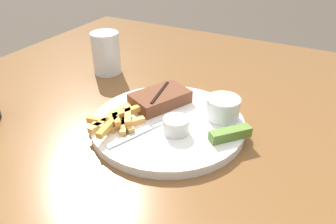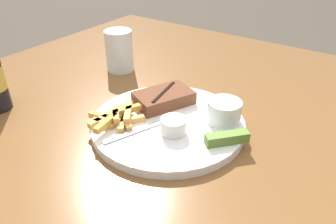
{
  "view_description": "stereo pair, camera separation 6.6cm",
  "coord_description": "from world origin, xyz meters",
  "px_view_note": "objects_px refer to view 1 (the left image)",
  "views": [
    {
      "loc": [
        -0.5,
        -0.27,
        1.13
      ],
      "look_at": [
        0.0,
        0.0,
        0.79
      ],
      "focal_mm": 35.0,
      "sensor_mm": 36.0,
      "label": 1
    },
    {
      "loc": [
        -0.46,
        -0.32,
        1.13
      ],
      "look_at": [
        0.0,
        0.0,
        0.79
      ],
      "focal_mm": 35.0,
      "sensor_mm": 36.0,
      "label": 2
    }
  ],
  "objects_px": {
    "fork_utensil": "(135,135)",
    "drinking_glass": "(106,53)",
    "dinner_plate": "(168,124)",
    "coleslaw_cup": "(223,107)",
    "dipping_sauce_cup": "(176,125)",
    "pickle_spear": "(231,133)",
    "steak_portion": "(160,98)"
  },
  "relations": [
    {
      "from": "fork_utensil",
      "to": "drinking_glass",
      "type": "height_order",
      "value": "drinking_glass"
    },
    {
      "from": "dinner_plate",
      "to": "coleslaw_cup",
      "type": "xyz_separation_m",
      "value": [
        0.06,
        -0.09,
        0.03
      ]
    },
    {
      "from": "dipping_sauce_cup",
      "to": "pickle_spear",
      "type": "height_order",
      "value": "dipping_sauce_cup"
    },
    {
      "from": "dipping_sauce_cup",
      "to": "steak_portion",
      "type": "bearing_deg",
      "value": 44.77
    },
    {
      "from": "pickle_spear",
      "to": "steak_portion",
      "type": "bearing_deg",
      "value": 75.56
    },
    {
      "from": "coleslaw_cup",
      "to": "fork_utensil",
      "type": "xyz_separation_m",
      "value": [
        -0.14,
        0.12,
        -0.02
      ]
    },
    {
      "from": "coleslaw_cup",
      "to": "steak_portion",
      "type": "bearing_deg",
      "value": 94.64
    },
    {
      "from": "pickle_spear",
      "to": "dipping_sauce_cup",
      "type": "bearing_deg",
      "value": 109.51
    },
    {
      "from": "steak_portion",
      "to": "dipping_sauce_cup",
      "type": "xyz_separation_m",
      "value": [
        -0.08,
        -0.08,
        0.0
      ]
    },
    {
      "from": "fork_utensil",
      "to": "dinner_plate",
      "type": "bearing_deg",
      "value": 0.0
    },
    {
      "from": "dinner_plate",
      "to": "dipping_sauce_cup",
      "type": "xyz_separation_m",
      "value": [
        -0.03,
        -0.03,
        0.03
      ]
    },
    {
      "from": "fork_utensil",
      "to": "drinking_glass",
      "type": "distance_m",
      "value": 0.35
    },
    {
      "from": "steak_portion",
      "to": "dinner_plate",
      "type": "bearing_deg",
      "value": -137.35
    },
    {
      "from": "steak_portion",
      "to": "coleslaw_cup",
      "type": "height_order",
      "value": "coleslaw_cup"
    },
    {
      "from": "fork_utensil",
      "to": "dipping_sauce_cup",
      "type": "bearing_deg",
      "value": -31.89
    },
    {
      "from": "dinner_plate",
      "to": "dipping_sauce_cup",
      "type": "distance_m",
      "value": 0.05
    },
    {
      "from": "dinner_plate",
      "to": "drinking_glass",
      "type": "xyz_separation_m",
      "value": [
        0.17,
        0.28,
        0.05
      ]
    },
    {
      "from": "dinner_plate",
      "to": "drinking_glass",
      "type": "bearing_deg",
      "value": 59.34
    },
    {
      "from": "steak_portion",
      "to": "pickle_spear",
      "type": "xyz_separation_m",
      "value": [
        -0.05,
        -0.18,
        -0.0
      ]
    },
    {
      "from": "dinner_plate",
      "to": "pickle_spear",
      "type": "distance_m",
      "value": 0.13
    },
    {
      "from": "steak_portion",
      "to": "coleslaw_cup",
      "type": "bearing_deg",
      "value": -85.36
    },
    {
      "from": "dinner_plate",
      "to": "fork_utensil",
      "type": "relative_size",
      "value": 2.45
    },
    {
      "from": "dipping_sauce_cup",
      "to": "fork_utensil",
      "type": "xyz_separation_m",
      "value": [
        -0.05,
        0.06,
        -0.02
      ]
    },
    {
      "from": "fork_utensil",
      "to": "pickle_spear",
      "type": "bearing_deg",
      "value": -41.57
    },
    {
      "from": "coleslaw_cup",
      "to": "dinner_plate",
      "type": "bearing_deg",
      "value": 123.65
    },
    {
      "from": "coleslaw_cup",
      "to": "drinking_glass",
      "type": "relative_size",
      "value": 0.61
    },
    {
      "from": "steak_portion",
      "to": "drinking_glass",
      "type": "relative_size",
      "value": 1.28
    },
    {
      "from": "dinner_plate",
      "to": "fork_utensil",
      "type": "xyz_separation_m",
      "value": [
        -0.08,
        0.03,
        0.01
      ]
    },
    {
      "from": "dipping_sauce_cup",
      "to": "fork_utensil",
      "type": "distance_m",
      "value": 0.08
    },
    {
      "from": "dinner_plate",
      "to": "dipping_sauce_cup",
      "type": "height_order",
      "value": "dipping_sauce_cup"
    },
    {
      "from": "dinner_plate",
      "to": "steak_portion",
      "type": "xyz_separation_m",
      "value": [
        0.05,
        0.05,
        0.02
      ]
    },
    {
      "from": "dinner_plate",
      "to": "steak_portion",
      "type": "height_order",
      "value": "steak_portion"
    }
  ]
}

